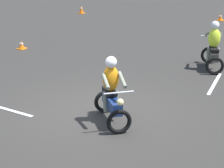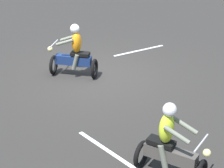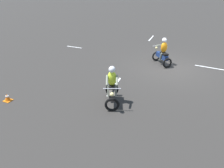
% 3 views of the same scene
% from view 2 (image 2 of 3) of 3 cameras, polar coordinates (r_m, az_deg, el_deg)
% --- Properties ---
extents(ground_plane, '(120.00, 120.00, 0.00)m').
position_cam_2_polar(ground_plane, '(13.48, -1.81, 1.14)').
color(ground_plane, '#2D2B28').
extents(motorcycle_rider_foreground, '(1.39, 1.44, 1.66)m').
position_cam_2_polar(motorcycle_rider_foreground, '(13.21, -4.94, 3.94)').
color(motorcycle_rider_foreground, black).
rests_on(motorcycle_rider_foreground, ground).
extents(motorcycle_rider_background, '(1.13, 1.53, 1.66)m').
position_cam_2_polar(motorcycle_rider_background, '(8.79, 7.52, -7.97)').
color(motorcycle_rider_background, black).
rests_on(motorcycle_rider_background, ground).
extents(lane_stripe_n, '(0.31, 2.10, 0.01)m').
position_cam_2_polar(lane_stripe_n, '(9.85, -0.46, -8.75)').
color(lane_stripe_n, silver).
rests_on(lane_stripe_n, ground).
extents(lane_stripe_w, '(2.07, 0.25, 0.01)m').
position_cam_2_polar(lane_stripe_w, '(15.48, 3.55, 4.39)').
color(lane_stripe_w, silver).
rests_on(lane_stripe_w, ground).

